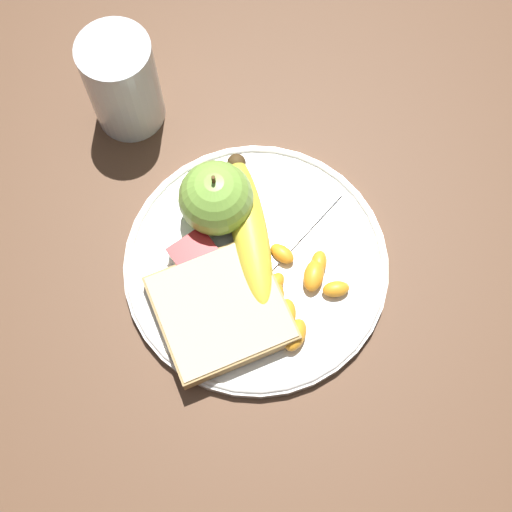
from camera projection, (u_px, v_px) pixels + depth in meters
name	position (u px, v px, depth m)	size (l,w,h in m)	color
ground_plane	(256.00, 267.00, 0.69)	(3.00, 3.00, 0.00)	brown
plate	(256.00, 265.00, 0.68)	(0.25, 0.25, 0.01)	silver
juice_glass	(123.00, 85.00, 0.70)	(0.07, 0.07, 0.11)	silver
apple	(214.00, 200.00, 0.66)	(0.07, 0.07, 0.08)	#84BC47
banana	(249.00, 228.00, 0.67)	(0.10, 0.16, 0.03)	yellow
bread_slice	(221.00, 310.00, 0.65)	(0.13, 0.13, 0.02)	#AB8751
fork	(269.00, 266.00, 0.67)	(0.17, 0.06, 0.00)	#B2B2B7
jam_packet	(194.00, 255.00, 0.67)	(0.04, 0.03, 0.02)	silver
orange_segment_0	(295.00, 335.00, 0.64)	(0.04, 0.03, 0.02)	orange
orange_segment_1	(282.00, 254.00, 0.67)	(0.02, 0.03, 0.01)	orange
orange_segment_2	(319.00, 263.00, 0.67)	(0.03, 0.03, 0.01)	orange
orange_segment_3	(275.00, 284.00, 0.66)	(0.03, 0.02, 0.01)	orange
orange_segment_4	(275.00, 297.00, 0.65)	(0.03, 0.03, 0.02)	orange
orange_segment_5	(287.00, 313.00, 0.65)	(0.03, 0.03, 0.02)	orange
orange_segment_6	(336.00, 289.00, 0.66)	(0.03, 0.03, 0.01)	orange
orange_segment_7	(314.00, 275.00, 0.66)	(0.04, 0.03, 0.02)	orange
orange_segment_8	(244.00, 280.00, 0.66)	(0.02, 0.03, 0.02)	orange
orange_segment_9	(259.00, 290.00, 0.66)	(0.03, 0.04, 0.02)	orange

